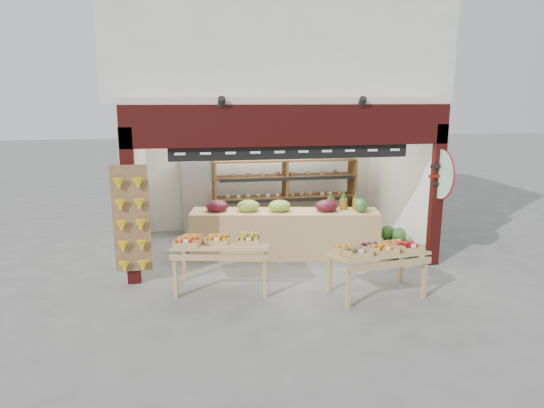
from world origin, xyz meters
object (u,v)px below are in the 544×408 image
Objects in this scene: cardboard_stack at (210,239)px; mid_counter at (284,232)px; refrigerator at (197,197)px; watermelon_pile at (397,246)px; display_table_right at (378,251)px; display_table_left at (216,245)px; back_shelving at (285,181)px.

cardboard_stack is 0.27× the size of mid_counter.
refrigerator is 2.16× the size of watermelon_pile.
display_table_right is 1.88× the size of watermelon_pile.
display_table_left is 1.10× the size of display_table_right.
back_shelving is at bearing 29.84° from cardboard_stack.
watermelon_pile is (2.23, -0.40, -0.30)m from mid_counter.
back_shelving is at bearing -13.59° from refrigerator.
cardboard_stack is at bearing 89.92° from display_table_left.
mid_counter is (-0.37, -1.68, -0.72)m from back_shelving.
cardboard_stack is (0.22, -1.29, -0.64)m from refrigerator.
refrigerator is 0.46× the size of mid_counter.
back_shelving is 4.07× the size of watermelon_pile.
watermelon_pile is (3.66, 1.03, -0.54)m from display_table_left.
cardboard_stack is 3.80m from watermelon_pile.
display_table_left is at bearing -120.06° from back_shelving.
display_table_left is (-0.00, -2.08, 0.52)m from cardboard_stack.
display_table_left is 2.62m from display_table_right.
cardboard_stack is (-1.79, -1.03, -1.00)m from back_shelving.
refrigerator is at bearing 130.29° from mid_counter.
display_table_left is 2.07× the size of watermelon_pile.
cardboard_stack is 3.81m from display_table_right.
mid_counter is (1.43, -0.65, 0.28)m from cardboard_stack.
refrigerator is 3.38m from display_table_left.
cardboard_stack is 1.27× the size of watermelon_pile.
mid_counter reaches higher than cardboard_stack.
watermelon_pile is at bearing 15.70° from display_table_left.
cardboard_stack is at bearing -86.61° from refrigerator.
cardboard_stack is 1.59m from mid_counter.
refrigerator is 4.94m from display_table_right.
mid_counter is (1.64, -1.94, -0.37)m from refrigerator.
back_shelving is 2.06m from refrigerator.
display_table_right is (1.08, -2.18, 0.22)m from mid_counter.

